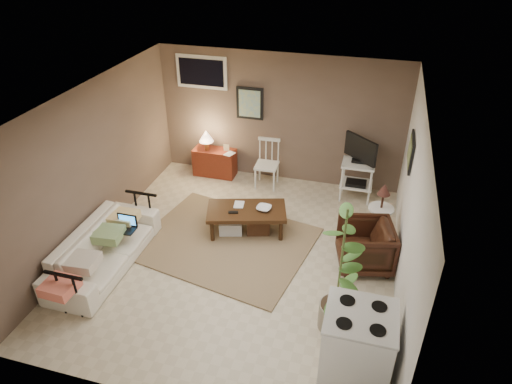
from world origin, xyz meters
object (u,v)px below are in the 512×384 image
(spindle_chair, at_px, (267,165))
(stove, at_px, (357,347))
(red_console, at_px, (214,160))
(coffee_table, at_px, (246,219))
(tv_stand, at_px, (358,167))
(potted_plant, at_px, (341,268))
(armchair, at_px, (365,244))
(side_table, at_px, (381,207))
(sofa, at_px, (103,243))

(spindle_chair, height_order, stove, stove)
(red_console, distance_m, stove, 4.96)
(stove, bearing_deg, coffee_table, 130.05)
(coffee_table, distance_m, tv_stand, 2.23)
(red_console, distance_m, tv_stand, 2.75)
(tv_stand, distance_m, potted_plant, 3.13)
(spindle_chair, height_order, armchair, spindle_chair)
(armchair, bearing_deg, red_console, -136.89)
(side_table, bearing_deg, coffee_table, -170.81)
(red_console, xyz_separation_m, armchair, (3.00, -1.98, 0.06))
(stove, bearing_deg, tv_stand, 94.74)
(coffee_table, xyz_separation_m, red_console, (-1.14, 1.67, 0.06))
(armchair, relative_size, potted_plant, 0.43)
(spindle_chair, distance_m, side_table, 2.41)
(coffee_table, distance_m, stove, 2.95)
(potted_plant, bearing_deg, sofa, 175.10)
(sofa, distance_m, potted_plant, 3.39)
(tv_stand, bearing_deg, stove, -85.26)
(sofa, relative_size, tv_stand, 1.69)
(potted_plant, relative_size, stove, 1.86)
(potted_plant, distance_m, stove, 0.86)
(sofa, height_order, tv_stand, tv_stand)
(red_console, height_order, armchair, red_console)
(red_console, bearing_deg, armchair, -33.40)
(tv_stand, height_order, side_table, tv_stand)
(side_table, distance_m, potted_plant, 1.98)
(sofa, height_order, stove, stove)
(coffee_table, distance_m, side_table, 2.08)
(sofa, height_order, armchair, sofa)
(side_table, bearing_deg, spindle_chair, 149.73)
(side_table, distance_m, stove, 2.59)
(tv_stand, bearing_deg, sofa, -139.48)
(sofa, distance_m, tv_stand, 4.36)
(tv_stand, xyz_separation_m, stove, (0.31, -3.78, -0.15))
(armchair, bearing_deg, spindle_chair, -147.50)
(tv_stand, xyz_separation_m, potted_plant, (0.02, -3.11, 0.31))
(potted_plant, bearing_deg, stove, -66.33)
(spindle_chair, bearing_deg, sofa, -120.47)
(sofa, height_order, potted_plant, potted_plant)
(side_table, bearing_deg, stove, -92.83)
(side_table, xyz_separation_m, stove, (-0.13, -2.58, -0.16))
(side_table, relative_size, potted_plant, 0.58)
(potted_plant, bearing_deg, spindle_chair, 117.94)
(tv_stand, height_order, stove, tv_stand)
(red_console, height_order, stove, stove)
(coffee_table, distance_m, red_console, 2.03)
(spindle_chair, bearing_deg, tv_stand, -0.50)
(side_table, height_order, stove, side_table)
(spindle_chair, bearing_deg, potted_plant, -62.06)
(red_console, xyz_separation_m, stove, (3.04, -3.92, 0.15))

